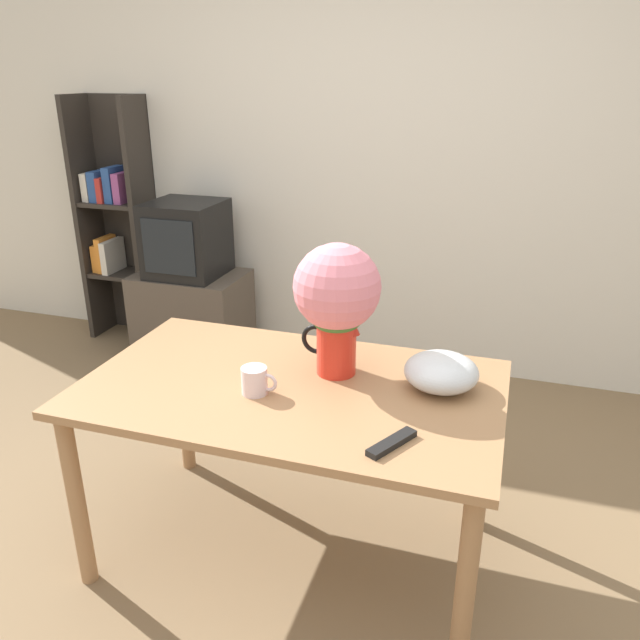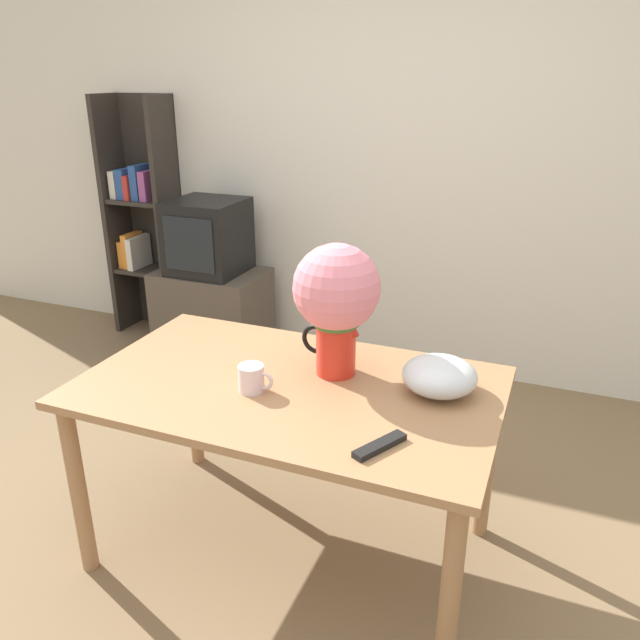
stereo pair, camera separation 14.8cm
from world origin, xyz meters
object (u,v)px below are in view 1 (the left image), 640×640
(flower_vase, at_px, (337,297))
(white_bowl, at_px, (441,372))
(tv_set, at_px, (187,239))
(coffee_mug, at_px, (256,381))

(flower_vase, distance_m, white_bowl, 0.44)
(flower_vase, xyz_separation_m, white_bowl, (0.38, -0.01, -0.23))
(tv_set, bearing_deg, flower_vase, -44.44)
(flower_vase, relative_size, tv_set, 1.07)
(flower_vase, height_order, white_bowl, flower_vase)
(flower_vase, distance_m, tv_set, 1.89)
(coffee_mug, relative_size, white_bowl, 0.48)
(coffee_mug, relative_size, tv_set, 0.28)
(tv_set, bearing_deg, coffee_mug, -53.99)
(coffee_mug, distance_m, tv_set, 1.92)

